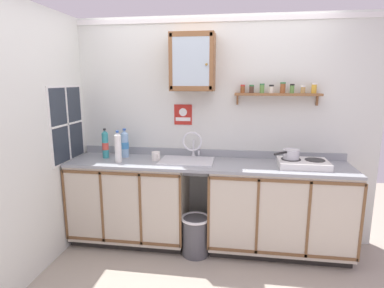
# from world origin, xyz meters

# --- Properties ---
(floor) EXTENTS (5.92, 5.92, 0.00)m
(floor) POSITION_xyz_m (0.00, 0.00, 0.00)
(floor) COLOR #9E9384
(floor) RESTS_ON ground
(back_wall) EXTENTS (3.52, 0.07, 2.42)m
(back_wall) POSITION_xyz_m (0.00, 0.72, 1.22)
(back_wall) COLOR silver
(back_wall) RESTS_ON ground
(side_wall_left) EXTENTS (0.05, 3.49, 2.42)m
(side_wall_left) POSITION_xyz_m (-1.48, -0.25, 1.21)
(side_wall_left) COLOR silver
(side_wall_left) RESTS_ON ground
(lower_cabinet_run) EXTENTS (1.24, 0.57, 0.90)m
(lower_cabinet_run) POSITION_xyz_m (-0.83, 0.41, 0.45)
(lower_cabinet_run) COLOR black
(lower_cabinet_run) RESTS_ON ground
(lower_cabinet_run_right) EXTENTS (1.41, 0.57, 0.90)m
(lower_cabinet_run_right) POSITION_xyz_m (0.74, 0.41, 0.45)
(lower_cabinet_run_right) COLOR black
(lower_cabinet_run_right) RESTS_ON ground
(countertop) EXTENTS (2.88, 0.60, 0.03)m
(countertop) POSITION_xyz_m (0.00, 0.41, 0.91)
(countertop) COLOR gray
(countertop) RESTS_ON lower_cabinet_run
(backsplash) EXTENTS (2.88, 0.02, 0.08)m
(backsplash) POSITION_xyz_m (0.00, 0.68, 0.97)
(backsplash) COLOR gray
(backsplash) RESTS_ON countertop
(sink) EXTENTS (0.55, 0.44, 0.40)m
(sink) POSITION_xyz_m (-0.20, 0.45, 0.92)
(sink) COLOR silver
(sink) RESTS_ON countertop
(hot_plate_stove) EXTENTS (0.47, 0.34, 0.07)m
(hot_plate_stove) POSITION_xyz_m (0.95, 0.39, 0.96)
(hot_plate_stove) COLOR silver
(hot_plate_stove) RESTS_ON countertop
(saucepan) EXTENTS (0.27, 0.25, 0.09)m
(saucepan) POSITION_xyz_m (0.83, 0.42, 1.05)
(saucepan) COLOR silver
(saucepan) RESTS_ON hot_plate_stove
(bottle_detergent_teal_0) EXTENTS (0.07, 0.07, 0.32)m
(bottle_detergent_teal_0) POSITION_xyz_m (-1.10, 0.45, 1.07)
(bottle_detergent_teal_0) COLOR teal
(bottle_detergent_teal_0) RESTS_ON countertop
(bottle_opaque_white_1) EXTENTS (0.07, 0.07, 0.33)m
(bottle_opaque_white_1) POSITION_xyz_m (-0.90, 0.30, 1.08)
(bottle_opaque_white_1) COLOR white
(bottle_opaque_white_1) RESTS_ON countertop
(bottle_water_blue_2) EXTENTS (0.08, 0.08, 0.32)m
(bottle_water_blue_2) POSITION_xyz_m (-0.91, 0.52, 1.07)
(bottle_water_blue_2) COLOR #8CB7E0
(bottle_water_blue_2) RESTS_ON countertop
(mug) EXTENTS (0.10, 0.11, 0.09)m
(mug) POSITION_xyz_m (-0.53, 0.41, 0.97)
(mug) COLOR white
(mug) RESTS_ON countertop
(wall_cabinet) EXTENTS (0.45, 0.29, 0.57)m
(wall_cabinet) POSITION_xyz_m (-0.17, 0.56, 1.93)
(wall_cabinet) COLOR brown
(spice_shelf) EXTENTS (0.86, 0.14, 0.23)m
(spice_shelf) POSITION_xyz_m (0.70, 0.62, 1.63)
(spice_shelf) COLOR brown
(warning_sign) EXTENTS (0.20, 0.01, 0.22)m
(warning_sign) POSITION_xyz_m (-0.29, 0.69, 1.38)
(warning_sign) COLOR #B2261E
(window) EXTENTS (0.03, 0.62, 0.79)m
(window) POSITION_xyz_m (-1.45, 0.31, 1.31)
(window) COLOR #262D38
(trash_bin) EXTENTS (0.30, 0.30, 0.41)m
(trash_bin) POSITION_xyz_m (-0.09, 0.22, 0.21)
(trash_bin) COLOR #4C4C51
(trash_bin) RESTS_ON ground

